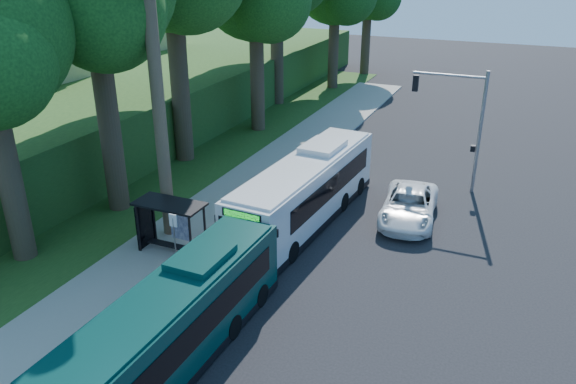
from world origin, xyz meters
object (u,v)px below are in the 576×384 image
at_px(teal_bus, 175,322).
at_px(pickup, 409,205).
at_px(white_bus, 307,189).
at_px(bus_shelter, 168,216).

bearing_deg(teal_bus, pickup, 72.01).
distance_m(white_bus, teal_bus, 11.72).
bearing_deg(pickup, bus_shelter, -146.86).
xyz_separation_m(white_bus, pickup, (4.79, 2.29, -0.98)).
distance_m(bus_shelter, pickup, 12.24).
distance_m(teal_bus, pickup, 14.84).
height_order(bus_shelter, teal_bus, teal_bus).
xyz_separation_m(white_bus, teal_bus, (-0.01, -11.72, -0.18)).
bearing_deg(bus_shelter, teal_bus, -53.59).
xyz_separation_m(bus_shelter, pickup, (9.45, 7.70, -1.01)).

